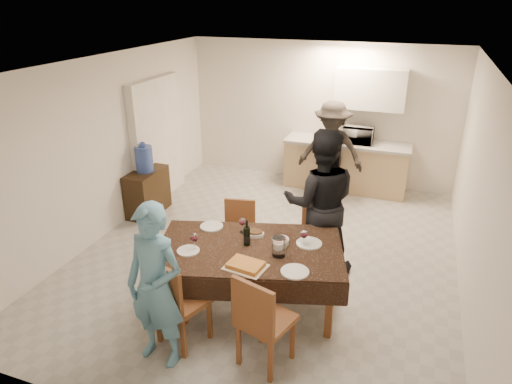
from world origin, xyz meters
TOP-DOWN VIEW (x-y plane):
  - floor at (0.00, 0.00)m, footprint 5.00×6.00m
  - ceiling at (0.00, 0.00)m, footprint 5.00×6.00m
  - wall_back at (0.00, 3.00)m, footprint 5.00×0.02m
  - wall_front at (0.00, -3.00)m, footprint 5.00×0.02m
  - wall_left at (-2.50, 0.00)m, footprint 0.02×6.00m
  - wall_right at (2.50, 0.00)m, footprint 0.02×6.00m
  - stub_partition at (-2.42, 1.20)m, footprint 0.15×1.40m
  - kitchen_base_cabinet at (0.60, 2.68)m, footprint 2.20×0.60m
  - kitchen_worktop at (0.60, 2.68)m, footprint 2.24×0.64m
  - upper_cabinet at (0.90, 2.82)m, footprint 1.20×0.34m
  - dining_table at (0.18, -1.22)m, footprint 2.28×1.70m
  - chair_near_left at (-0.27, -2.07)m, footprint 0.58×0.59m
  - chair_near_right at (0.63, -2.07)m, footprint 0.59×0.59m
  - chair_far_left at (-0.27, -0.56)m, footprint 0.48×0.49m
  - chair_far_right at (0.63, -0.57)m, footprint 0.61×0.63m
  - console at (-2.28, 0.54)m, footprint 0.40×0.80m
  - water_jug at (-2.28, 0.54)m, footprint 0.28×0.28m
  - wine_bottle at (0.13, -1.17)m, footprint 0.08×0.08m
  - water_pitcher at (0.53, -1.27)m, footprint 0.14×0.14m
  - savoury_tart at (0.28, -1.60)m, footprint 0.45×0.37m
  - salad_bowl at (0.48, -1.04)m, footprint 0.19×0.19m
  - mushroom_dish at (0.13, -0.94)m, footprint 0.22×0.22m
  - wine_glass_a at (-0.37, -1.47)m, footprint 0.09×0.09m
  - wine_glass_b at (0.73, -0.97)m, footprint 0.09×0.09m
  - wine_glass_c at (-0.02, -0.92)m, footprint 0.09×0.09m
  - plate_near_left at (-0.42, -1.52)m, footprint 0.25×0.25m
  - plate_near_right at (0.78, -1.52)m, footprint 0.29×0.29m
  - plate_far_left at (-0.42, -0.92)m, footprint 0.28×0.28m
  - plate_far_right at (0.78, -0.92)m, footprint 0.29×0.29m
  - microwave at (0.78, 2.68)m, footprint 0.52×0.35m
  - person_near at (-0.37, -2.27)m, footprint 0.65×0.46m
  - person_far at (0.73, -0.17)m, footprint 1.09×0.95m
  - person_kitchen at (0.39, 2.23)m, footprint 1.11×0.64m

SIDE VIEW (x-z plane):
  - floor at x=0.00m, z-range -0.01..0.01m
  - console at x=-2.28m, z-range 0.00..0.74m
  - kitchen_base_cabinet at x=0.60m, z-range 0.00..0.86m
  - chair_far_left at x=-0.27m, z-range 0.31..0.79m
  - chair_far_right at x=0.63m, z-range 0.34..0.87m
  - chair_near_left at x=-0.27m, z-range 0.34..0.89m
  - chair_near_right at x=0.63m, z-range 0.35..0.91m
  - dining_table at x=0.18m, z-range 0.36..1.16m
  - plate_near_left at x=-0.42m, z-range 0.80..0.81m
  - plate_far_left at x=-0.42m, z-range 0.80..0.81m
  - plate_far_right at x=0.78m, z-range 0.80..0.81m
  - plate_near_right at x=0.78m, z-range 0.80..0.81m
  - mushroom_dish at x=0.13m, z-range 0.80..0.83m
  - savoury_tart at x=0.28m, z-range 0.80..0.85m
  - salad_bowl at x=0.48m, z-range 0.80..0.87m
  - person_near at x=-0.37m, z-range 0.00..1.69m
  - person_kitchen at x=0.39m, z-range 0.00..1.72m
  - kitchen_worktop at x=0.60m, z-range 0.86..0.91m
  - wine_glass_b at x=0.73m, z-range 0.80..0.99m
  - wine_glass_c at x=-0.02m, z-range 0.80..0.99m
  - wine_glass_a at x=-0.37m, z-range 0.80..1.01m
  - water_pitcher at x=0.53m, z-range 0.80..1.01m
  - water_jug at x=-2.28m, z-range 0.74..1.15m
  - wine_bottle at x=0.13m, z-range 0.80..1.10m
  - person_far at x=0.73m, z-range 0.00..1.93m
  - stub_partition at x=-2.42m, z-range 0.00..2.10m
  - microwave at x=0.78m, z-range 0.91..1.20m
  - wall_back at x=0.00m, z-range 0.00..2.60m
  - wall_front at x=0.00m, z-range 0.00..2.60m
  - wall_left at x=-2.50m, z-range 0.00..2.60m
  - wall_right at x=2.50m, z-range 0.00..2.60m
  - upper_cabinet at x=0.90m, z-range 1.50..2.20m
  - ceiling at x=0.00m, z-range 2.59..2.61m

